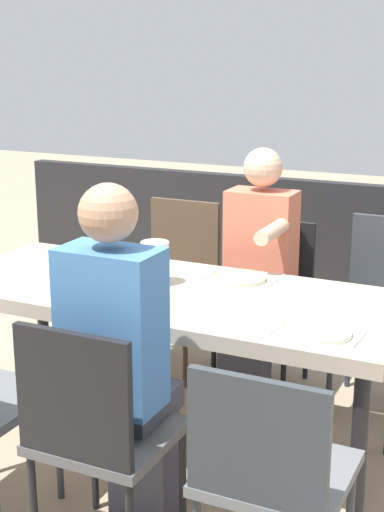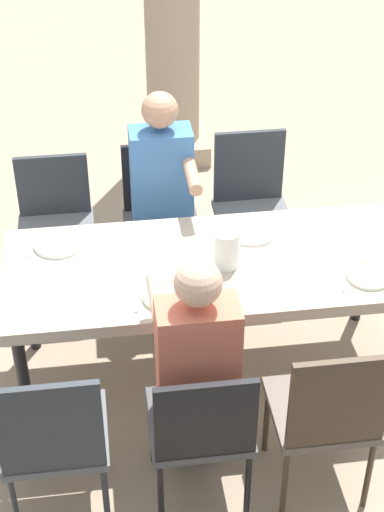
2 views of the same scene
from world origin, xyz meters
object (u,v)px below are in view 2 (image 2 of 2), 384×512
object	(u,v)px
chair_west_north	(55,220)
plate_1	(168,297)
water_pitcher	(227,251)
diner_woman_green	(164,201)
plate_3	(369,277)
plate_0	(59,244)
chair_east_north	(252,201)
dining_table	(209,272)
chair_mid_north	(161,211)
chair_west_south	(54,436)
diner_man_white	(195,366)
plate_2	(252,232)
chair_mid_south	(201,426)
chair_east_south	(327,411)

from	to	relation	value
chair_west_north	plate_1	bearing A→B (deg)	-63.50
water_pitcher	diner_woman_green	bearing A→B (deg)	108.78
plate_1	plate_3	distance (m)	0.97
chair_west_north	water_pitcher	bearing A→B (deg)	-45.52
plate_0	plate_3	size ratio (longest dim) A/B	1.18
chair_east_north	plate_0	size ratio (longest dim) A/B	3.76
dining_table	chair_mid_north	world-z (taller)	chair_mid_north
chair_west_south	plate_1	world-z (taller)	chair_west_south
chair_east_north	diner_man_white	world-z (taller)	diner_man_white
dining_table	diner_woman_green	world-z (taller)	diner_woman_green
plate_0	plate_2	bearing A→B (deg)	-1.34
diner_man_white	plate_3	distance (m)	1.00
chair_west_north	diner_woman_green	xyz separation A→B (m)	(0.62, -0.18, 0.19)
chair_west_south	chair_mid_north	xyz separation A→B (m)	(0.61, 1.68, -0.02)
chair_east_north	diner_woman_green	bearing A→B (deg)	-161.23
chair_west_south	plate_2	bearing A→B (deg)	45.91
chair_mid_south	chair_east_south	distance (m)	0.55
chair_east_south	plate_3	xyz separation A→B (m)	(0.35, 0.61, 0.23)
chair_mid_north	dining_table	bearing A→B (deg)	-79.19
plate_1	plate_2	world-z (taller)	same
chair_west_south	chair_mid_south	bearing A→B (deg)	0.58
chair_west_north	plate_2	bearing A→B (deg)	-30.80
chair_east_south	chair_mid_north	bearing A→B (deg)	107.93
plate_2	plate_3	distance (m)	0.66
chair_west_north	diner_man_white	distance (m)	1.62
plate_1	plate_2	size ratio (longest dim) A/B	0.97
chair_west_north	plate_0	bearing A→B (deg)	-86.19
dining_table	plate_1	xyz separation A→B (m)	(-0.23, -0.25, 0.07)
diner_woman_green	water_pitcher	size ratio (longest dim) A/B	6.91
dining_table	plate_2	world-z (taller)	plate_2
diner_woman_green	chair_west_north	bearing A→B (deg)	164.04
chair_west_south	chair_east_north	size ratio (longest dim) A/B	1.00
chair_west_north	diner_woman_green	bearing A→B (deg)	-15.96
chair_mid_north	plate_1	bearing A→B (deg)	-93.78
chair_mid_north	diner_woman_green	distance (m)	0.26
chair_east_north	plate_3	bearing A→B (deg)	-71.87
chair_east_north	diner_woman_green	xyz separation A→B (m)	(-0.54, -0.18, 0.16)
chair_west_north	plate_0	world-z (taller)	chair_west_north
chair_mid_south	plate_3	xyz separation A→B (m)	(0.90, 0.61, 0.24)
chair_east_north	diner_woman_green	world-z (taller)	diner_woman_green
plate_1	plate_3	bearing A→B (deg)	1.32
plate_2	chair_west_south	bearing A→B (deg)	-134.09
chair_west_north	chair_mid_north	distance (m)	0.61
plate_3	chair_mid_south	bearing A→B (deg)	-145.86
chair_west_south	water_pitcher	size ratio (longest dim) A/B	4.90
water_pitcher	chair_east_north	bearing A→B (deg)	70.66
dining_table	chair_west_south	size ratio (longest dim) A/B	2.15
chair_west_north	chair_mid_south	size ratio (longest dim) A/B	1.00
chair_west_south	dining_table	bearing A→B (deg)	47.44
chair_east_south	water_pitcher	bearing A→B (deg)	110.73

